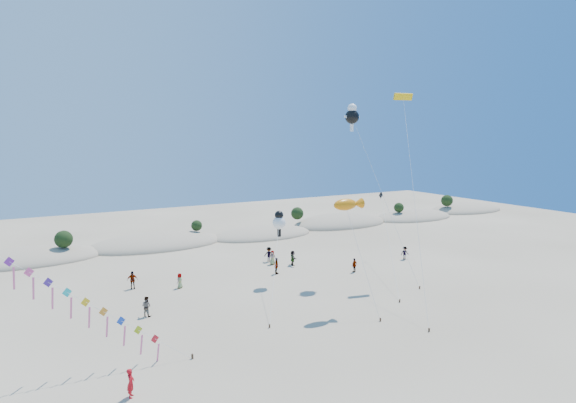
{
  "coord_description": "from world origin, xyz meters",
  "views": [
    {
      "loc": [
        -16.23,
        -22.0,
        15.35
      ],
      "look_at": [
        3.89,
        14.0,
        9.71
      ],
      "focal_mm": 30.0,
      "sensor_mm": 36.0,
      "label": 1
    }
  ],
  "objects": [
    {
      "name": "beachgoers",
      "position": [
        7.68,
        24.96,
        0.87
      ],
      "size": [
        33.87,
        12.2,
        1.84
      ],
      "color": "slate",
      "rests_on": "ground"
    },
    {
      "name": "ground",
      "position": [
        0.0,
        0.0,
        0.0
      ],
      "size": [
        160.0,
        160.0,
        0.0
      ],
      "primitive_type": "plane",
      "color": "gray",
      "rests_on": "ground"
    },
    {
      "name": "dune_ridge",
      "position": [
        1.06,
        45.14,
        0.11
      ],
      "size": [
        145.3,
        11.49,
        5.57
      ],
      "color": "tan",
      "rests_on": "ground"
    },
    {
      "name": "cartoon_kite_low",
      "position": [
        6.96,
        21.41,
        6.54
      ],
      "size": [
        7.18,
        11.11,
        7.67
      ],
      "color": "#3F2D1E",
      "rests_on": "ground"
    },
    {
      "name": "parafoil_kite",
      "position": [
        20.26,
        17.83,
        19.08
      ],
      "size": [
        10.47,
        14.5,
        19.95
      ],
      "color": "#3F2D1E",
      "rests_on": "ground"
    },
    {
      "name": "fish_kite",
      "position": [
        8.81,
        11.92,
        9.36
      ],
      "size": [
        2.97,
        4.77,
        9.9
      ],
      "color": "#3F2D1E",
      "rests_on": "ground"
    },
    {
      "name": "dark_kite",
      "position": [
        20.43,
        20.32,
        5.27
      ],
      "size": [
        10.4,
        14.94,
        8.32
      ],
      "color": "#3F2D1E",
      "rests_on": "ground"
    },
    {
      "name": "flyer_foreground",
      "position": [
        -11.34,
        5.8,
        0.88
      ],
      "size": [
        0.62,
        0.75,
        1.76
      ],
      "primitive_type": "imported",
      "rotation": [
        0.0,
        0.0,
        1.21
      ],
      "color": "#B70E17",
      "rests_on": "ground"
    },
    {
      "name": "cartoon_kite_high",
      "position": [
        15.68,
        20.81,
        17.55
      ],
      "size": [
        3.68,
        9.14,
        18.82
      ],
      "color": "#3F2D1E",
      "rests_on": "ground"
    }
  ]
}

